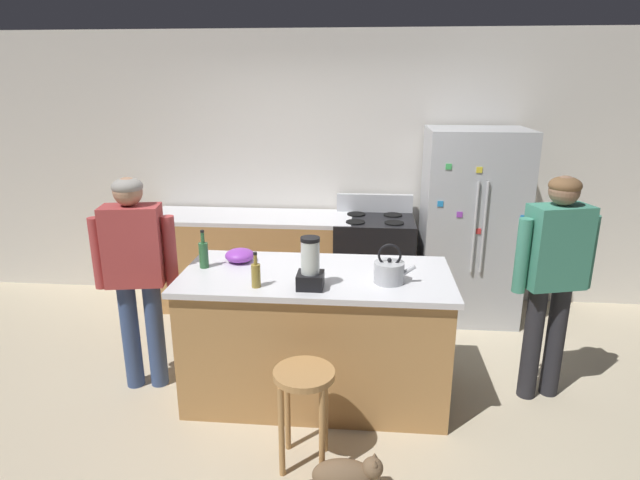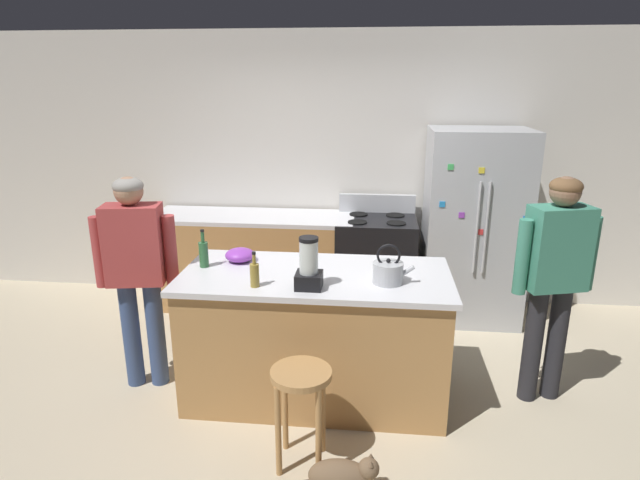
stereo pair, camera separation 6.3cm
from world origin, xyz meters
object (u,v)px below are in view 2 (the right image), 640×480
Objects in this scene: tea_kettle at (388,272)px; person_by_island_left at (136,264)px; stove_range at (375,265)px; cat at (343,476)px; person_by_sink_right at (555,270)px; bottle_olive_oil at (204,253)px; bar_stool at (301,391)px; mixing_bowl at (240,255)px; kitchen_island at (316,335)px; refrigerator at (473,227)px; blender_appliance at (309,267)px; bottle_vinegar at (255,274)px.

person_by_island_left is at bearing 175.73° from tea_kettle.
stove_range is 2.18× the size of cat.
person_by_sink_right is 1.96m from cat.
bar_stool is at bearing -44.61° from bottle_olive_oil.
mixing_bowl is (0.22, 0.14, -0.05)m from bottle_olive_oil.
bottle_olive_oil is at bearing -129.75° from stove_range.
stove_range is at bearing 74.64° from kitchen_island.
refrigerator reaches higher than bottle_olive_oil.
bottle_olive_oil is (-0.81, 0.05, 0.57)m from kitchen_island.
blender_appliance is at bearing -11.96° from person_by_island_left.
person_by_sink_right is at bearing 12.78° from tea_kettle.
bar_stool is at bearing -58.25° from mixing_bowl.
cat is (0.27, -0.22, -0.38)m from bar_stool.
stove_range is at bearing 79.47° from bar_stool.
kitchen_island is 1.65× the size of stove_range.
tea_kettle is (0.23, 0.84, 0.92)m from cat.
kitchen_island is 8.65× the size of mixing_bowl.
bottle_vinegar reaches higher than bar_stool.
refrigerator is 5.36× the size of blender_appliance.
bottle_vinegar is (-0.63, 0.68, 0.93)m from cat.
blender_appliance is 0.53m from tea_kettle.
bottle_olive_oil reaches higher than bottle_vinegar.
blender_appliance is (-0.01, -0.26, 0.62)m from kitchen_island.
refrigerator is 1.60× the size of stove_range.
stove_range is 2.52m from cat.
bar_stool is at bearing -88.86° from blender_appliance.
bottle_vinegar is at bearing -176.98° from blender_appliance.
refrigerator is 3.50× the size of cat.
blender_appliance is (-1.64, -0.40, 0.10)m from person_by_sink_right.
kitchen_island is at bearing -131.46° from refrigerator.
cat is (1.56, -0.97, -0.86)m from person_by_island_left.
person_by_sink_right is 7.57× the size of mixing_bowl.
refrigerator is at bearing 34.41° from mixing_bowl.
bottle_olive_oil is at bearing 136.65° from cat.
refrigerator is at bearing -1.55° from stove_range.
bottle_vinegar is at bearing -65.15° from mixing_bowl.
cat is 1.68m from mixing_bowl.
tea_kettle is (-0.83, -1.62, 0.12)m from refrigerator.
refrigerator is at bearing 66.63° from cat.
bar_stool is (-0.00, -0.74, 0.02)m from kitchen_island.
cat is 1.88× the size of tea_kettle.
mixing_bowl is (-1.00, -1.33, 0.51)m from stove_range.
person_by_sink_right is at bearing -48.92° from stove_range.
kitchen_island is 1.39m from person_by_island_left.
refrigerator is (1.32, 1.50, 0.43)m from kitchen_island.
kitchen_island is at bearing -0.46° from person_by_island_left.
tea_kettle reaches higher than bottle_vinegar.
bottle_vinegar is (-0.35, -0.02, -0.06)m from blender_appliance.
refrigerator reaches higher than person_by_sink_right.
person_by_island_left is at bearing -138.58° from stove_range.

